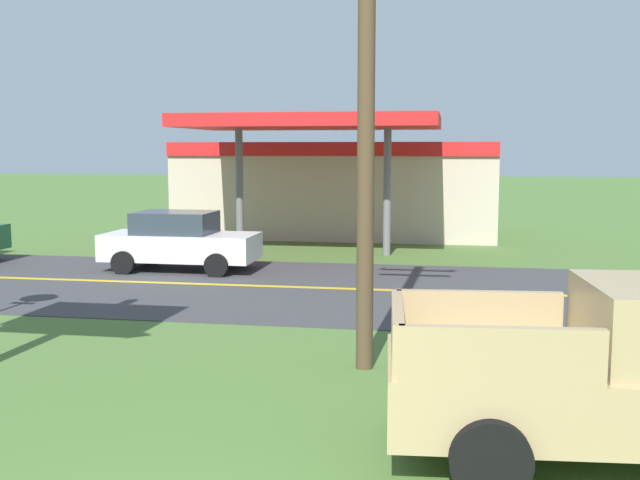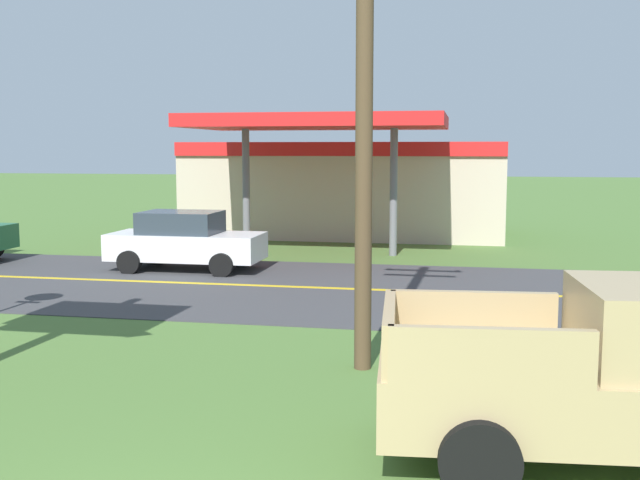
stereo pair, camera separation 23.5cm
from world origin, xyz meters
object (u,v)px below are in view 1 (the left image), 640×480
at_px(utility_pole, 367,34).
at_px(gas_station, 338,185).
at_px(pickup_tan_parked_on_lawn, 639,376).
at_px(car_white_mid_lane, 179,241).

distance_m(utility_pole, gas_station, 18.62).
bearing_deg(pickup_tan_parked_on_lawn, car_white_mid_lane, 129.37).
relative_size(pickup_tan_parked_on_lawn, car_white_mid_lane, 1.27).
height_order(gas_station, car_white_mid_lane, gas_station).
distance_m(utility_pole, car_white_mid_lane, 11.22).
bearing_deg(utility_pole, pickup_tan_parked_on_lawn, -42.69).
height_order(pickup_tan_parked_on_lawn, car_white_mid_lane, pickup_tan_parked_on_lawn).
xyz_separation_m(pickup_tan_parked_on_lawn, car_white_mid_lane, (-9.40, 11.45, -0.13)).
height_order(utility_pole, pickup_tan_parked_on_lawn, utility_pole).
height_order(gas_station, pickup_tan_parked_on_lawn, gas_station).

